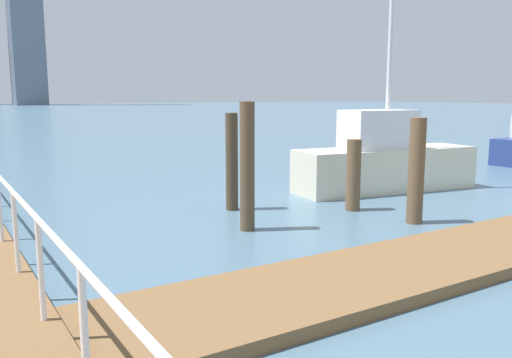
% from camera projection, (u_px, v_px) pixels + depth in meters
% --- Properties ---
extents(ground_plane, '(300.00, 300.00, 0.00)m').
position_uv_depth(ground_plane, '(90.00, 184.00, 15.74)').
color(ground_plane, slate).
extents(floating_dock, '(15.17, 2.00, 0.18)m').
position_uv_depth(floating_dock, '(494.00, 246.00, 9.02)').
color(floating_dock, brown).
rests_on(floating_dock, ground_plane).
extents(boardwalk_railing, '(0.06, 30.86, 1.08)m').
position_uv_depth(boardwalk_railing, '(39.00, 239.00, 5.20)').
color(boardwalk_railing, white).
rests_on(boardwalk_railing, boardwalk).
extents(dock_piling_0, '(0.33, 0.33, 2.20)m').
position_uv_depth(dock_piling_0, '(416.00, 171.00, 10.85)').
color(dock_piling_0, brown).
rests_on(dock_piling_0, ground_plane).
extents(dock_piling_1, '(0.29, 0.29, 2.25)m').
position_uv_depth(dock_piling_1, '(232.00, 162.00, 12.12)').
color(dock_piling_1, '#473826').
rests_on(dock_piling_1, ground_plane).
extents(dock_piling_3, '(0.29, 0.29, 2.53)m').
position_uv_depth(dock_piling_3, '(247.00, 167.00, 10.23)').
color(dock_piling_3, brown).
rests_on(dock_piling_3, ground_plane).
extents(dock_piling_4, '(0.33, 0.33, 1.65)m').
position_uv_depth(dock_piling_4, '(353.00, 175.00, 12.11)').
color(dock_piling_4, brown).
rests_on(dock_piling_4, ground_plane).
extents(moored_boat_2, '(5.40, 2.23, 8.86)m').
position_uv_depth(moored_boat_2, '(384.00, 160.00, 14.65)').
color(moored_boat_2, beige).
rests_on(moored_boat_2, ground_plane).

